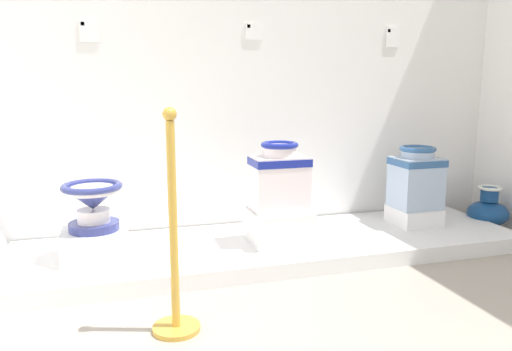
% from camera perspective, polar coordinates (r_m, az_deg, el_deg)
% --- Properties ---
extents(wall_back, '(4.27, 0.06, 3.11)m').
position_cam_1_polar(wall_back, '(3.78, -0.29, 16.52)').
color(wall_back, white).
rests_on(wall_back, ground_plane).
extents(display_platform, '(3.47, 0.93, 0.11)m').
position_cam_1_polar(display_platform, '(3.45, 2.18, -8.20)').
color(display_platform, white).
rests_on(display_platform, ground_plane).
extents(plinth_block_slender_white, '(0.39, 0.32, 0.18)m').
position_cam_1_polar(plinth_block_slender_white, '(3.20, -18.04, -7.53)').
color(plinth_block_slender_white, white).
rests_on(plinth_block_slender_white, display_platform).
extents(antique_toilet_slender_white, '(0.36, 0.36, 0.29)m').
position_cam_1_polar(antique_toilet_slender_white, '(3.13, -18.33, -2.76)').
color(antique_toilet_slender_white, navy).
rests_on(antique_toilet_slender_white, plinth_block_slender_white).
extents(plinth_block_broad_patterned, '(0.39, 0.38, 0.22)m').
position_cam_1_polar(plinth_block_broad_patterned, '(3.36, 2.65, -5.80)').
color(plinth_block_broad_patterned, white).
rests_on(plinth_block_broad_patterned, display_platform).
extents(antique_toilet_broad_patterned, '(0.37, 0.25, 0.46)m').
position_cam_1_polar(antique_toilet_broad_patterned, '(3.28, 2.70, -0.08)').
color(antique_toilet_broad_patterned, white).
rests_on(antique_toilet_broad_patterned, plinth_block_broad_patterned).
extents(plinth_block_central_ornate, '(0.32, 0.32, 0.13)m').
position_cam_1_polar(plinth_block_central_ornate, '(3.96, 17.73, -4.43)').
color(plinth_block_central_ornate, white).
rests_on(plinth_block_central_ornate, display_platform).
extents(antique_toilet_central_ornate, '(0.33, 0.29, 0.47)m').
position_cam_1_polar(antique_toilet_central_ornate, '(3.90, 17.99, -0.09)').
color(antique_toilet_central_ornate, '#A5BAD5').
rests_on(antique_toilet_central_ornate, plinth_block_central_ornate).
extents(info_placard_first, '(0.13, 0.01, 0.15)m').
position_cam_1_polar(info_placard_first, '(3.59, -18.66, 15.55)').
color(info_placard_first, white).
extents(info_placard_second, '(0.13, 0.01, 0.12)m').
position_cam_1_polar(info_placard_second, '(3.74, -0.21, 16.30)').
color(info_placard_second, white).
extents(info_placard_third, '(0.11, 0.01, 0.16)m').
position_cam_1_polar(info_placard_third, '(4.21, 15.49, 15.15)').
color(info_placard_third, white).
extents(decorative_vase_spare, '(0.32, 0.32, 0.36)m').
position_cam_1_polar(decorative_vase_spare, '(4.40, 25.19, -3.78)').
color(decorative_vase_spare, white).
rests_on(decorative_vase_spare, ground_plane).
extents(stanchion_post_near_left, '(0.23, 0.23, 1.06)m').
position_cam_1_polar(stanchion_post_near_left, '(2.36, -9.41, -9.60)').
color(stanchion_post_near_left, gold).
rests_on(stanchion_post_near_left, ground_plane).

